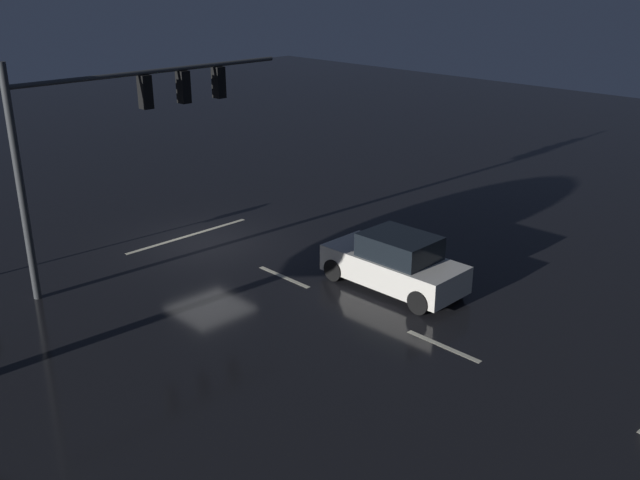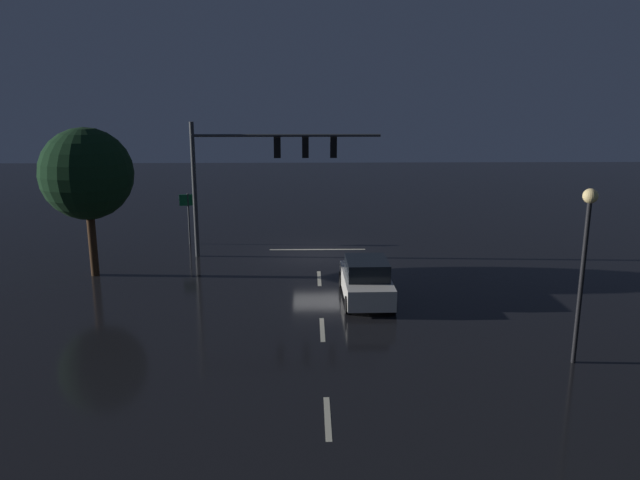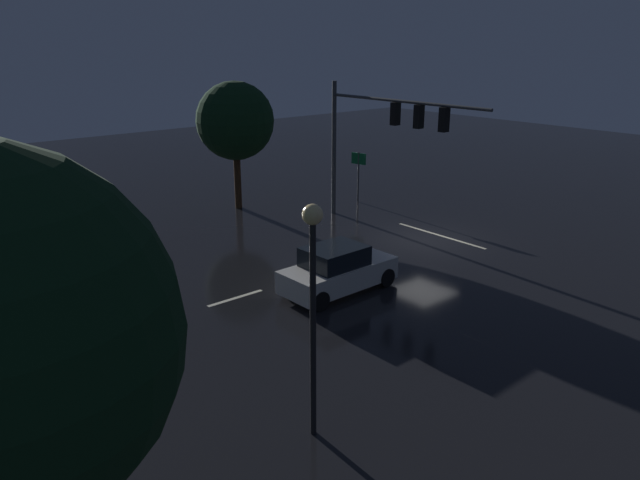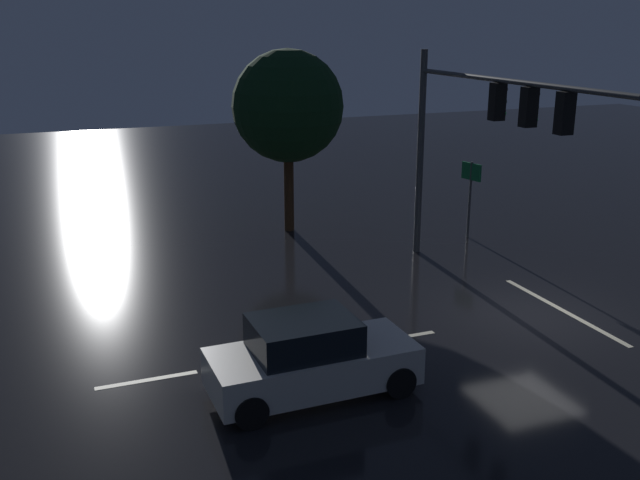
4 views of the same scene
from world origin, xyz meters
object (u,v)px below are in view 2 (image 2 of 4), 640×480
object	(u,v)px
traffic_signal_assembly	(263,160)
route_sign	(188,208)
tree_right_near	(87,174)
car_approaching	(366,281)
street_lamp_left_kerb	(585,244)

from	to	relation	value
traffic_signal_assembly	route_sign	bearing A→B (deg)	-31.01
traffic_signal_assembly	route_sign	size ratio (longest dim) A/B	3.32
traffic_signal_assembly	route_sign	world-z (taller)	traffic_signal_assembly
tree_right_near	car_approaching	bearing A→B (deg)	163.34
car_approaching	route_sign	world-z (taller)	route_sign
traffic_signal_assembly	street_lamp_left_kerb	size ratio (longest dim) A/B	1.70
tree_right_near	route_sign	bearing A→B (deg)	-119.30
traffic_signal_assembly	car_approaching	bearing A→B (deg)	123.65
street_lamp_left_kerb	route_sign	bearing A→B (deg)	-46.31
route_sign	traffic_signal_assembly	bearing A→B (deg)	148.99
traffic_signal_assembly	route_sign	distance (m)	5.65
traffic_signal_assembly	car_approaching	xyz separation A→B (m)	(-4.50, 6.75, -4.00)
traffic_signal_assembly	route_sign	xyz separation A→B (m)	(4.21, -2.53, -2.81)
street_lamp_left_kerb	route_sign	world-z (taller)	street_lamp_left_kerb
street_lamp_left_kerb	car_approaching	bearing A→B (deg)	-45.49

